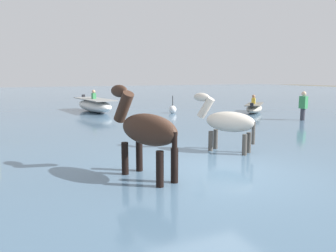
# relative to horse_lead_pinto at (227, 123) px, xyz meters

# --- Properties ---
(ground_plane) EXTENTS (120.00, 120.00, 0.00)m
(ground_plane) POSITION_rel_horse_lead_pinto_xyz_m (-1.16, -1.49, -1.10)
(ground_plane) COLOR #666051
(water_surface) EXTENTS (90.00, 90.00, 0.36)m
(water_surface) POSITION_rel_horse_lead_pinto_xyz_m (-1.16, 8.51, -0.92)
(water_surface) COLOR slate
(water_surface) RESTS_ON ground
(horse_lead_pinto) EXTENTS (1.23, 1.57, 1.86)m
(horse_lead_pinto) POSITION_rel_horse_lead_pinto_xyz_m (0.00, 0.00, 0.00)
(horse_lead_pinto) COLOR beige
(horse_lead_pinto) RESTS_ON ground
(horse_trailing_dark_bay) EXTENTS (0.99, 1.95, 2.13)m
(horse_trailing_dark_bay) POSITION_rel_horse_lead_pinto_xyz_m (-2.68, -1.28, 0.16)
(horse_trailing_dark_bay) COLOR #382319
(horse_trailing_dark_bay) RESTS_ON ground
(boat_distant_west) EXTENTS (2.34, 2.40, 0.95)m
(boat_distant_west) POSITION_rel_horse_lead_pinto_xyz_m (6.44, 7.19, -0.50)
(boat_distant_west) COLOR #B2AD9E
(boat_distant_west) RESTS_ON water_surface
(boat_near_port) EXTENTS (1.77, 3.92, 1.18)m
(boat_near_port) POSITION_rel_horse_lead_pinto_xyz_m (-1.24, 10.95, -0.38)
(boat_near_port) COLOR silver
(boat_near_port) RESTS_ON water_surface
(person_wading_mid) EXTENTS (0.24, 0.35, 1.63)m
(person_wading_mid) POSITION_rel_horse_lead_pinto_xyz_m (6.48, 3.87, -0.24)
(person_wading_mid) COLOR #383842
(person_wading_mid) RESTS_ON ground
(channel_buoy) EXTENTS (0.40, 0.40, 0.91)m
(channel_buoy) POSITION_rel_horse_lead_pinto_xyz_m (2.37, 8.67, -0.53)
(channel_buoy) COLOR silver
(channel_buoy) RESTS_ON water_surface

